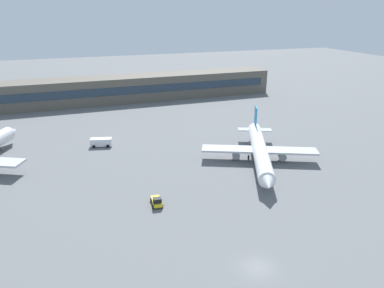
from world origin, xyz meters
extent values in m
plane|color=slate|center=(0.00, 40.00, 0.00)|extent=(400.00, 400.00, 0.00)
cube|color=#5B564C|center=(0.00, 100.47, 4.50)|extent=(114.03, 12.00, 9.00)
cube|color=#263847|center=(0.00, 94.42, 4.95)|extent=(108.32, 0.16, 2.80)
cylinder|color=white|center=(18.14, 31.65, 2.81)|extent=(15.68, 29.25, 3.24)
cone|color=white|center=(11.17, 16.38, 2.81)|extent=(4.28, 4.52, 3.08)
cone|color=white|center=(25.05, 46.78, 2.81)|extent=(3.41, 3.89, 2.27)
cube|color=#197FBF|center=(23.98, 44.44, 6.77)|extent=(1.84, 3.54, 4.69)
cube|color=silver|center=(24.09, 44.68, 2.98)|extent=(8.74, 5.71, 0.20)
cube|color=silver|center=(18.50, 32.43, 2.56)|extent=(24.95, 14.33, 0.43)
cylinder|color=gray|center=(13.85, 34.55, 1.35)|extent=(2.68, 3.19, 1.70)
cylinder|color=gray|center=(23.15, 30.31, 1.35)|extent=(2.68, 3.19, 1.70)
cylinder|color=black|center=(13.68, 21.89, 0.43)|extent=(0.66, 0.92, 0.85)
cylinder|color=black|center=(16.83, 34.12, 0.43)|extent=(0.66, 0.92, 0.85)
cylinder|color=black|center=(20.87, 32.28, 0.43)|extent=(0.66, 0.92, 0.85)
cone|color=silver|center=(-34.54, 64.36, 2.93)|extent=(4.55, 4.77, 3.21)
cube|color=yellow|center=(-8.31, 20.78, 0.65)|extent=(1.82, 3.72, 0.60)
cube|color=black|center=(-8.39, 19.88, 1.30)|extent=(1.49, 1.22, 0.90)
cylinder|color=black|center=(-9.19, 19.66, 0.35)|extent=(0.31, 0.72, 0.70)
cylinder|color=black|center=(-7.64, 19.51, 0.35)|extent=(0.31, 0.72, 0.70)
cylinder|color=black|center=(-8.97, 22.05, 0.35)|extent=(0.31, 0.72, 0.70)
cylinder|color=black|center=(-7.42, 21.90, 0.35)|extent=(0.31, 0.72, 0.70)
cube|color=white|center=(-13.78, 53.75, 1.13)|extent=(5.53, 3.22, 1.90)
cube|color=#1E2633|center=(-15.72, 54.25, 1.63)|extent=(0.62, 1.88, 0.70)
cylinder|color=black|center=(-15.18, 55.16, 0.38)|extent=(0.81, 0.46, 0.76)
cylinder|color=black|center=(-15.68, 53.18, 0.38)|extent=(0.81, 0.46, 0.76)
cylinder|color=black|center=(-11.88, 54.32, 0.38)|extent=(0.81, 0.46, 0.76)
cylinder|color=black|center=(-12.39, 52.34, 0.38)|extent=(0.81, 0.46, 0.76)
camera|label=1|loc=(-21.90, -35.08, 32.30)|focal=34.65mm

